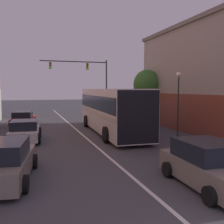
{
  "coord_description": "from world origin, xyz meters",
  "views": [
    {
      "loc": [
        -3.54,
        -2.37,
        3.22
      ],
      "look_at": [
        1.88,
        14.73,
        1.66
      ],
      "focal_mm": 42.0,
      "sensor_mm": 36.0,
      "label": 1
    }
  ],
  "objects_px": {
    "parked_car_left_near": "(25,131)",
    "street_lamp": "(178,94)",
    "parked_car_left_far": "(2,162)",
    "parked_car_left_mid": "(23,119)",
    "bus": "(111,108)",
    "hatchback_foreground": "(210,166)",
    "traffic_signal_gantry": "(88,75)",
    "street_tree_near": "(147,85)"
  },
  "relations": [
    {
      "from": "hatchback_foreground",
      "to": "traffic_signal_gantry",
      "type": "height_order",
      "value": "traffic_signal_gantry"
    },
    {
      "from": "parked_car_left_near",
      "to": "parked_car_left_mid",
      "type": "distance_m",
      "value": 7.76
    },
    {
      "from": "traffic_signal_gantry",
      "to": "street_lamp",
      "type": "relative_size",
      "value": 1.83
    },
    {
      "from": "traffic_signal_gantry",
      "to": "street_tree_near",
      "type": "xyz_separation_m",
      "value": [
        3.48,
        -9.2,
        -1.29
      ]
    },
    {
      "from": "hatchback_foreground",
      "to": "street_lamp",
      "type": "height_order",
      "value": "street_lamp"
    },
    {
      "from": "parked_car_left_near",
      "to": "bus",
      "type": "bearing_deg",
      "value": -73.68
    },
    {
      "from": "traffic_signal_gantry",
      "to": "street_lamp",
      "type": "distance_m",
      "value": 15.93
    },
    {
      "from": "bus",
      "to": "traffic_signal_gantry",
      "type": "height_order",
      "value": "traffic_signal_gantry"
    },
    {
      "from": "bus",
      "to": "street_tree_near",
      "type": "distance_m",
      "value": 6.21
    },
    {
      "from": "traffic_signal_gantry",
      "to": "bus",
      "type": "bearing_deg",
      "value": -95.01
    },
    {
      "from": "bus",
      "to": "parked_car_left_far",
      "type": "distance_m",
      "value": 10.98
    },
    {
      "from": "bus",
      "to": "traffic_signal_gantry",
      "type": "distance_m",
      "value": 13.35
    },
    {
      "from": "bus",
      "to": "street_lamp",
      "type": "xyz_separation_m",
      "value": [
        4.02,
        -2.6,
        1.05
      ]
    },
    {
      "from": "hatchback_foreground",
      "to": "street_lamp",
      "type": "relative_size",
      "value": 0.93
    },
    {
      "from": "parked_car_left_near",
      "to": "street_lamp",
      "type": "height_order",
      "value": "street_lamp"
    },
    {
      "from": "traffic_signal_gantry",
      "to": "street_lamp",
      "type": "bearing_deg",
      "value": -79.46
    },
    {
      "from": "parked_car_left_far",
      "to": "street_lamp",
      "type": "bearing_deg",
      "value": -53.17
    },
    {
      "from": "street_lamp",
      "to": "hatchback_foreground",
      "type": "bearing_deg",
      "value": -115.4
    },
    {
      "from": "parked_car_left_near",
      "to": "hatchback_foreground",
      "type": "bearing_deg",
      "value": -145.24
    },
    {
      "from": "traffic_signal_gantry",
      "to": "street_lamp",
      "type": "height_order",
      "value": "traffic_signal_gantry"
    },
    {
      "from": "street_tree_near",
      "to": "bus",
      "type": "bearing_deg",
      "value": -141.0
    },
    {
      "from": "hatchback_foreground",
      "to": "parked_car_left_mid",
      "type": "height_order",
      "value": "hatchback_foreground"
    },
    {
      "from": "parked_car_left_mid",
      "to": "street_lamp",
      "type": "distance_m",
      "value": 13.87
    },
    {
      "from": "traffic_signal_gantry",
      "to": "parked_car_left_near",
      "type": "bearing_deg",
      "value": -116.66
    },
    {
      "from": "parked_car_left_near",
      "to": "parked_car_left_mid",
      "type": "xyz_separation_m",
      "value": [
        -0.25,
        7.76,
        -0.03
      ]
    },
    {
      "from": "parked_car_left_near",
      "to": "parked_car_left_mid",
      "type": "height_order",
      "value": "parked_car_left_near"
    },
    {
      "from": "parked_car_left_mid",
      "to": "bus",
      "type": "bearing_deg",
      "value": -129.21
    },
    {
      "from": "bus",
      "to": "hatchback_foreground",
      "type": "bearing_deg",
      "value": -178.32
    },
    {
      "from": "traffic_signal_gantry",
      "to": "hatchback_foreground",
      "type": "bearing_deg",
      "value": -92.86
    },
    {
      "from": "bus",
      "to": "street_lamp",
      "type": "relative_size",
      "value": 2.57
    },
    {
      "from": "hatchback_foreground",
      "to": "street_lamp",
      "type": "bearing_deg",
      "value": -23.36
    },
    {
      "from": "parked_car_left_near",
      "to": "parked_car_left_far",
      "type": "distance_m",
      "value": 7.28
    },
    {
      "from": "parked_car_left_near",
      "to": "street_lamp",
      "type": "distance_m",
      "value": 10.4
    },
    {
      "from": "bus",
      "to": "traffic_signal_gantry",
      "type": "bearing_deg",
      "value": -2.97
    },
    {
      "from": "traffic_signal_gantry",
      "to": "parked_car_left_mid",
      "type": "bearing_deg",
      "value": -138.59
    },
    {
      "from": "parked_car_left_near",
      "to": "parked_car_left_mid",
      "type": "relative_size",
      "value": 0.87
    },
    {
      "from": "hatchback_foreground",
      "to": "parked_car_left_far",
      "type": "bearing_deg",
      "value": 70.69
    },
    {
      "from": "parked_car_left_mid",
      "to": "parked_car_left_far",
      "type": "distance_m",
      "value": 15.01
    },
    {
      "from": "hatchback_foreground",
      "to": "traffic_signal_gantry",
      "type": "relative_size",
      "value": 0.51
    },
    {
      "from": "parked_car_left_near",
      "to": "street_lamp",
      "type": "xyz_separation_m",
      "value": [
        10.08,
        -1.21,
        2.24
      ]
    },
    {
      "from": "parked_car_left_near",
      "to": "parked_car_left_mid",
      "type": "bearing_deg",
      "value": 5.28
    },
    {
      "from": "traffic_signal_gantry",
      "to": "street_tree_near",
      "type": "height_order",
      "value": "traffic_signal_gantry"
    }
  ]
}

